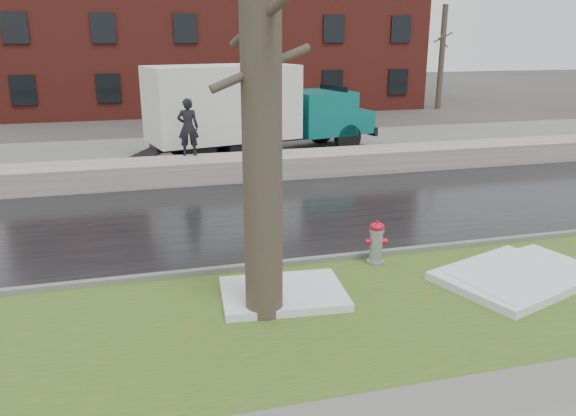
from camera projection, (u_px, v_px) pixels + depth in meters
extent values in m
plane|color=#47423D|center=(322.00, 284.00, 10.81)|extent=(120.00, 120.00, 0.00)
cube|color=#2F4E1A|center=(345.00, 312.00, 9.65)|extent=(60.00, 4.50, 0.04)
cube|color=black|center=(269.00, 215.00, 14.96)|extent=(60.00, 7.00, 0.03)
cube|color=slate|center=(221.00, 153.00, 22.81)|extent=(60.00, 9.00, 0.03)
cube|color=slate|center=(307.00, 261.00, 11.71)|extent=(60.00, 0.15, 0.14)
cube|color=#A7A198|center=(240.00, 167.00, 18.73)|extent=(60.00, 1.60, 0.75)
cube|color=maroon|center=(210.00, 30.00, 37.54)|extent=(26.00, 12.00, 10.00)
cylinder|color=brown|center=(82.00, 60.00, 32.37)|extent=(0.36, 0.36, 6.50)
cylinder|color=brown|center=(80.00, 43.00, 32.09)|extent=(0.84, 1.62, 0.73)
cylinder|color=brown|center=(79.00, 26.00, 31.83)|extent=(1.08, 1.26, 0.66)
cylinder|color=brown|center=(82.00, 54.00, 32.27)|extent=(1.40, 0.61, 0.63)
cylinder|color=brown|center=(442.00, 58.00, 35.99)|extent=(0.36, 0.36, 6.50)
cylinder|color=brown|center=(443.00, 42.00, 35.71)|extent=(0.84, 1.62, 0.73)
cylinder|color=brown|center=(444.00, 27.00, 35.45)|extent=(1.08, 1.26, 0.66)
cylinder|color=brown|center=(442.00, 52.00, 35.89)|extent=(1.40, 0.61, 0.63)
cylinder|color=gray|center=(376.00, 245.00, 11.58)|extent=(0.30, 0.30, 0.80)
ellipsoid|color=#B30E1E|center=(377.00, 227.00, 11.46)|extent=(0.35, 0.35, 0.19)
cylinder|color=#B30E1E|center=(377.00, 222.00, 11.43)|extent=(0.07, 0.07, 0.06)
cylinder|color=#B30E1E|center=(368.00, 242.00, 11.54)|extent=(0.13, 0.14, 0.13)
cylinder|color=#B30E1E|center=(384.00, 241.00, 11.57)|extent=(0.13, 0.14, 0.13)
cylinder|color=gray|center=(374.00, 239.00, 11.71)|extent=(0.18, 0.14, 0.16)
cylinder|color=brown|center=(261.00, 76.00, 8.45)|extent=(0.73, 0.73, 7.92)
cylinder|color=brown|center=(260.00, 20.00, 8.22)|extent=(0.64, 1.93, 0.82)
cylinder|color=brown|center=(261.00, 68.00, 8.42)|extent=(1.64, 0.42, 0.71)
cube|color=black|center=(255.00, 139.00, 22.25)|extent=(8.22, 2.88, 0.23)
cube|color=silver|center=(223.00, 103.00, 21.21)|extent=(5.98, 3.77, 2.77)
cube|color=#0B6560|center=(318.00, 112.00, 23.33)|extent=(2.86, 2.94, 1.74)
cube|color=#0B6560|center=(348.00, 120.00, 24.12)|extent=(1.72, 2.48, 0.92)
cube|color=black|center=(333.00, 97.00, 23.47)|extent=(0.55, 2.01, 0.92)
cube|color=black|center=(137.00, 159.00, 20.21)|extent=(1.99, 1.60, 0.69)
cylinder|color=black|center=(348.00, 138.00, 23.05)|extent=(1.17, 0.56, 1.13)
cylinder|color=black|center=(320.00, 131.00, 24.87)|extent=(1.17, 0.56, 1.13)
cylinder|color=black|center=(243.00, 148.00, 20.91)|extent=(1.17, 0.56, 1.13)
cylinder|color=black|center=(221.00, 139.00, 22.72)|extent=(1.17, 0.56, 1.13)
cylinder|color=black|center=(201.00, 153.00, 20.17)|extent=(1.17, 0.56, 1.13)
cylinder|color=black|center=(182.00, 143.00, 21.98)|extent=(1.17, 0.56, 1.13)
imported|color=black|center=(188.00, 127.00, 18.50)|extent=(0.74, 0.54, 1.90)
cube|color=silver|center=(511.00, 278.00, 10.78)|extent=(3.11, 2.73, 0.16)
cube|color=silver|center=(283.00, 293.00, 10.16)|extent=(2.32, 1.78, 0.14)
cube|color=silver|center=(525.00, 275.00, 10.88)|extent=(3.16, 2.44, 0.18)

